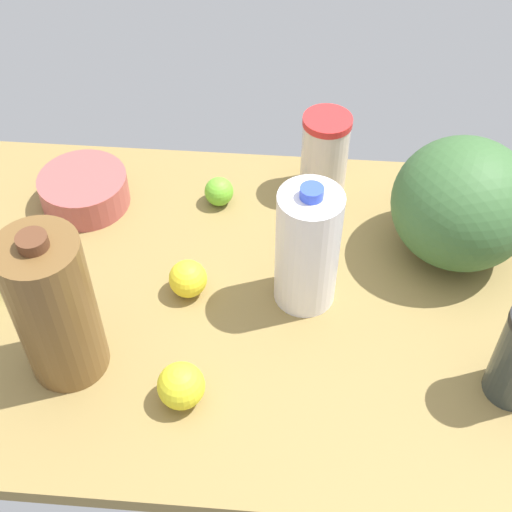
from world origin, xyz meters
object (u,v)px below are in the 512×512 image
Objects in this scene: mixing_bowl at (84,190)px; lemon_beside_bowl at (188,278)px; tumbler_cup at (325,153)px; lemon_loose at (181,386)px; lime_by_jug at (219,192)px; milk_jug at (307,249)px; chocolate_milk_jug at (54,308)px; watermelon at (463,204)px.

lemon_beside_bowl is (-23.12, 20.64, 0.11)cm from mixing_bowl.
lemon_loose is (20.23, 50.59, -4.65)cm from tumbler_cup.
milk_jug is at bearing 128.14° from lime_by_jug.
mixing_bowl is at bearing -24.79° from milk_jug.
mixing_bowl is (6.55, -36.65, -10.18)cm from chocolate_milk_jug.
watermelon is 48.65cm from lemon_beside_bowl.
milk_jug reaches higher than lemon_loose.
lemon_loose is (-2.14, 21.44, 0.34)cm from lemon_beside_bowl.
lemon_beside_bowl is 21.55cm from lemon_loose.
lime_by_jug is at bearing 17.94° from tumbler_cup.
lime_by_jug is (-19.16, -38.75, -10.56)cm from chocolate_milk_jug.
watermelon reaches higher than lemon_beside_bowl.
milk_jug reaches higher than lime_by_jug.
milk_jug is 29.21cm from lime_by_jug.
mixing_bowl is at bearing 10.59° from tumbler_cup.
watermelon is at bearing 168.29° from lime_by_jug.
milk_jug is 48.02cm from mixing_bowl.
chocolate_milk_jug is 1.16× the size of watermelon.
lemon_loose is at bearing 120.97° from mixing_bowl.
chocolate_milk_jug is at bearing 25.45° from watermelon.
lemon_loose is (-18.70, 5.44, -9.73)cm from chocolate_milk_jug.
tumbler_cup is 2.51× the size of lemon_beside_bowl.
lemon_loose is at bearing 38.77° from watermelon.
tumbler_cup is 2.27× the size of lemon_loose.
tumbler_cup is 0.98× the size of mixing_bowl.
lemon_beside_bowl is (22.37, 29.15, -5.00)cm from tumbler_cup.
mixing_bowl is at bearing -5.69° from watermelon.
watermelon is at bearing -153.65° from milk_jug.
tumbler_cup is 46.55cm from mixing_bowl.
chocolate_milk_jug is 44.50cm from lime_by_jug.
milk_jug reaches higher than watermelon.
lemon_beside_bowl is 0.91× the size of lemon_loose.
watermelon is at bearing -141.23° from lemon_loose.
milk_jug is 40.13cm from chocolate_milk_jug.
tumbler_cup is at bearing -95.13° from milk_jug.
milk_jug is 1.45× the size of mixing_bowl.
lemon_beside_bowl is at bearing -135.98° from chocolate_milk_jug.
mixing_bowl is 69.90cm from watermelon.
chocolate_milk_jug is 1.68× the size of mixing_bowl.
mixing_bowl is at bearing 4.68° from lime_by_jug.
chocolate_milk_jug is 5.07× the size of lime_by_jug.
tumbler_cup is 59.84cm from chocolate_milk_jug.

